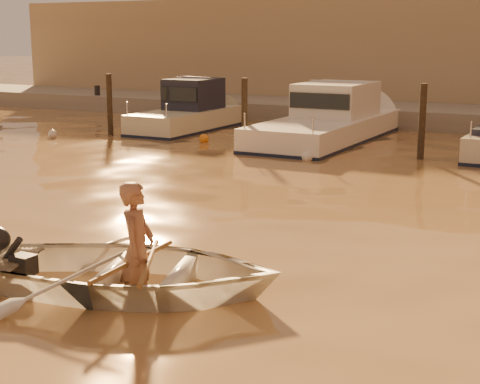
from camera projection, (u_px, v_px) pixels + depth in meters
The scene contains 14 objects.
ground_plane at pixel (96, 357), 7.58m from camera, with size 160.00×160.00×0.00m, color olive.
dinghy at pixel (131, 271), 9.43m from camera, with size 2.78×3.90×0.81m, color silver.
person at pixel (137, 249), 9.35m from camera, with size 0.64×0.42×1.75m, color #936249.
outboard_motor at pixel (23, 264), 9.71m from camera, with size 0.90×0.40×0.70m, color black, non-canonical shape.
oar_port at pixel (149, 262), 9.36m from camera, with size 0.06×0.06×2.10m, color brown.
oar_starboard at pixel (134, 261), 9.39m from camera, with size 0.06×0.06×2.10m, color brown.
moored_boat_1 at pixel (186, 112), 25.35m from camera, with size 1.89×5.74×1.75m, color beige, non-canonical shape.
moored_boat_2 at pixel (327, 120), 22.97m from camera, with size 2.53×8.40×1.75m, color white, non-canonical shape.
piling_0 at pixel (110, 108), 24.12m from camera, with size 0.18×0.18×2.20m, color #2D2319.
piling_1 at pixel (244, 115), 21.83m from camera, with size 0.18×0.18×2.20m, color #2D2319.
piling_2 at pixel (422, 125), 19.40m from camera, with size 0.18×0.18×2.20m, color #2D2319.
fender_a at pixel (53, 134), 23.66m from camera, with size 0.30×0.30×0.30m, color silver.
fender_b at pixel (204, 139), 22.68m from camera, with size 0.30×0.30×0.30m, color orange.
fender_c at pixel (307, 157), 19.36m from camera, with size 0.30×0.30×0.30m, color silver.
Camera 1 is at (4.62, -5.53, 3.26)m, focal length 55.00 mm.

